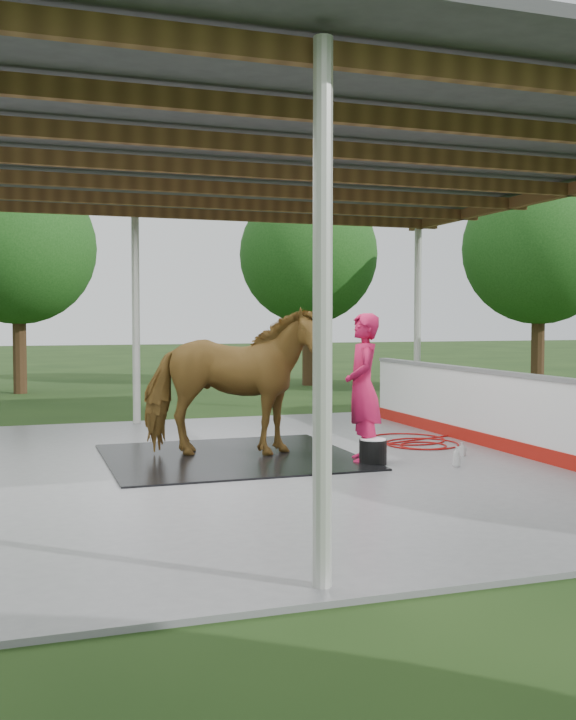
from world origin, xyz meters
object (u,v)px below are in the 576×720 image
object	(u,v)px
dasher_board	(502,413)
wash_bucket	(373,451)
horse	(231,382)
handler	(363,388)

from	to	relation	value
dasher_board	wash_bucket	xyz separation A→B (m)	(-2.25, -0.45, -0.37)
horse	wash_bucket	distance (m)	2.15
wash_bucket	dasher_board	bearing A→B (deg)	11.22
dasher_board	horse	xyz separation A→B (m)	(-3.89, 0.63, 0.50)
handler	wash_bucket	bearing A→B (deg)	26.98
dasher_board	handler	size ratio (longest dim) A/B	4.04
dasher_board	handler	distance (m)	2.35
dasher_board	handler	xyz separation A→B (m)	(-2.29, -0.21, 0.45)
dasher_board	wash_bucket	world-z (taller)	dasher_board
dasher_board	handler	bearing A→B (deg)	-174.67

